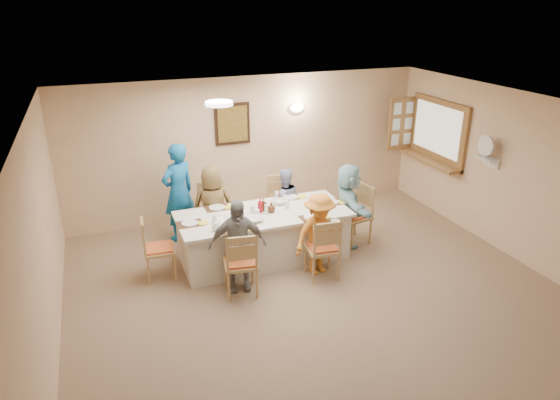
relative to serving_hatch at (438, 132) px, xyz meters
name	(u,v)px	position (x,y,z in m)	size (l,w,h in m)	color
ground	(333,313)	(-3.21, -2.40, -1.50)	(7.00, 7.00, 0.00)	#8F765D
room_walls	(339,203)	(-3.21, -2.40, 0.01)	(7.00, 7.00, 7.00)	tan
wall_picture	(232,124)	(-3.51, 1.06, 0.20)	(0.62, 0.05, 0.72)	black
wall_sconce	(297,108)	(-2.31, 1.04, 0.40)	(0.26, 0.09, 0.18)	white
ceiling_light	(219,103)	(-4.21, -0.90, 0.97)	(0.36, 0.36, 0.05)	white
serving_hatch	(438,132)	(0.00, 0.00, 0.00)	(0.06, 1.50, 1.15)	olive
hatch_sill	(429,160)	(-0.12, 0.00, -0.53)	(0.30, 1.50, 0.05)	olive
shutter_door	(402,123)	(-0.26, 0.76, 0.00)	(0.55, 0.04, 1.00)	olive
fan_shelf	(487,159)	(-0.08, -1.35, -0.10)	(0.22, 0.36, 0.03)	white
desk_fan	(487,150)	(-0.11, -1.35, 0.05)	(0.30, 0.30, 0.28)	#A5A5A8
dining_table	(264,236)	(-3.57, -0.72, -1.12)	(2.55, 1.08, 0.76)	beige
chair_back_left	(212,214)	(-4.17, 0.08, -1.00)	(0.48, 0.48, 0.99)	tan
chair_back_right	(282,205)	(-2.97, 0.08, -1.02)	(0.46, 0.46, 0.96)	tan
chair_front_left	(240,261)	(-4.17, -1.52, -1.03)	(0.45, 0.45, 0.95)	tan
chair_front_right	(322,247)	(-2.97, -1.52, -1.03)	(0.45, 0.45, 0.94)	tan
chair_left_end	(159,248)	(-5.12, -0.72, -1.04)	(0.44, 0.44, 0.92)	tan
chair_right_end	(354,215)	(-2.02, -0.72, -1.01)	(0.47, 0.47, 0.97)	tan
diner_back_left	(213,207)	(-4.17, -0.04, -0.82)	(0.72, 0.53, 1.35)	brown
diner_back_right	(284,202)	(-2.97, -0.04, -0.92)	(0.58, 0.46, 1.17)	#97A0C5
diner_front_left	(237,245)	(-4.17, -1.40, -0.84)	(0.82, 0.44, 1.32)	gray
diner_front_right	(319,234)	(-2.97, -1.40, -0.89)	(0.87, 0.61, 1.23)	orange
diner_right_end	(348,205)	(-2.15, -0.72, -0.82)	(0.64, 1.31, 1.36)	#97C8D1
caregiver	(179,192)	(-4.62, 0.43, -0.68)	(0.71, 0.62, 1.63)	#1369B0
placemat_fl	(232,230)	(-4.17, -1.14, -0.74)	(0.34, 0.25, 0.01)	#472B19
plate_fl	(232,230)	(-4.17, -1.14, -0.73)	(0.24, 0.24, 0.01)	white
napkin_fl	(246,229)	(-3.99, -1.19, -0.73)	(0.13, 0.13, 0.01)	yellow
placemat_fr	(312,218)	(-2.97, -1.14, -0.74)	(0.34, 0.25, 0.01)	#472B19
plate_fr	(312,217)	(-2.97, -1.14, -0.73)	(0.23, 0.23, 0.01)	white
napkin_fr	(324,217)	(-2.79, -1.19, -0.73)	(0.14, 0.14, 0.01)	yellow
placemat_bl	(217,208)	(-4.17, -0.30, -0.74)	(0.36, 0.27, 0.01)	#472B19
plate_bl	(217,207)	(-4.17, -0.30, -0.73)	(0.24, 0.24, 0.02)	white
napkin_bl	(229,207)	(-3.99, -0.35, -0.73)	(0.14, 0.14, 0.01)	yellow
placemat_br	(290,197)	(-2.97, -0.30, -0.74)	(0.33, 0.25, 0.01)	#472B19
plate_br	(290,197)	(-2.97, -0.30, -0.73)	(0.25, 0.25, 0.02)	white
napkin_br	(302,197)	(-2.79, -0.35, -0.73)	(0.14, 0.14, 0.01)	yellow
placemat_le	(190,224)	(-4.67, -0.72, -0.74)	(0.36, 0.27, 0.01)	#472B19
plate_le	(190,223)	(-4.67, -0.72, -0.73)	(0.23, 0.23, 0.01)	white
napkin_le	(203,223)	(-4.49, -0.77, -0.73)	(0.13, 0.13, 0.01)	yellow
placemat_re	(331,202)	(-2.45, -0.72, -0.74)	(0.35, 0.26, 0.01)	#472B19
plate_re	(331,202)	(-2.45, -0.72, -0.73)	(0.23, 0.23, 0.01)	white
napkin_re	(343,202)	(-2.27, -0.77, -0.73)	(0.15, 0.15, 0.01)	yellow
teacup_a	(216,228)	(-4.38, -1.08, -0.70)	(0.14, 0.14, 0.09)	white
teacup_b	(277,194)	(-3.15, -0.16, -0.70)	(0.08, 0.08, 0.08)	white
bowl_a	(255,219)	(-3.78, -0.96, -0.71)	(0.27, 0.27, 0.06)	white
bowl_b	(279,202)	(-3.22, -0.47, -0.71)	(0.28, 0.28, 0.07)	white
condiment_ketchup	(260,205)	(-3.60, -0.68, -0.63)	(0.09, 0.09, 0.23)	#AC0E1B
condiment_brown	(263,205)	(-3.54, -0.63, -0.64)	(0.11, 0.11, 0.19)	#482513
condiment_malt	(271,207)	(-3.45, -0.74, -0.66)	(0.14, 0.14, 0.15)	#482513
drinking_glass	(253,210)	(-3.72, -0.67, -0.68)	(0.07, 0.07, 0.10)	silver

